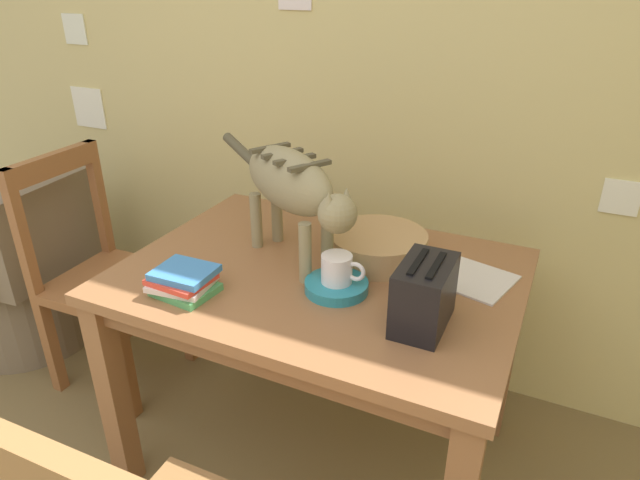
{
  "coord_description": "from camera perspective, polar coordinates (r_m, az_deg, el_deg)",
  "views": [
    {
      "loc": [
        0.69,
        0.28,
        1.53
      ],
      "look_at": [
        0.08,
        1.58,
        0.83
      ],
      "focal_mm": 30.96,
      "sensor_mm": 36.0,
      "label": 1
    }
  ],
  "objects": [
    {
      "name": "wooden_chair_far",
      "position": [
        2.32,
        -21.46,
        -3.52
      ],
      "size": [
        0.43,
        0.43,
        0.93
      ],
      "rotation": [
        0.0,
        0.0,
        -1.54
      ],
      "color": "#945C34",
      "rests_on": "ground_plane"
    },
    {
      "name": "saucer_bowl",
      "position": [
        1.53,
        1.71,
        -4.79
      ],
      "size": [
        0.18,
        0.18,
        0.03
      ],
      "primitive_type": "cylinder",
      "color": "teal",
      "rests_on": "dining_table"
    },
    {
      "name": "book_stack",
      "position": [
        1.56,
        -13.92,
        -4.16
      ],
      "size": [
        0.18,
        0.15,
        0.07
      ],
      "color": "#4CA55F",
      "rests_on": "dining_table"
    },
    {
      "name": "magazine",
      "position": [
        1.66,
        14.73,
        -3.61
      ],
      "size": [
        0.3,
        0.26,
        0.01
      ],
      "primitive_type": "cube",
      "rotation": [
        0.0,
        0.0,
        -0.25
      ],
      "color": "silver",
      "rests_on": "dining_table"
    },
    {
      "name": "wicker_basket",
      "position": [
        1.7,
        6.01,
        -0.56
      ],
      "size": [
        0.3,
        0.3,
        0.08
      ],
      "color": "tan",
      "rests_on": "dining_table"
    },
    {
      "name": "dining_table",
      "position": [
        1.68,
        0.0,
        -5.93
      ],
      "size": [
        1.15,
        0.85,
        0.73
      ],
      "color": "#925F3A",
      "rests_on": "ground_plane"
    },
    {
      "name": "toaster",
      "position": [
        1.38,
        10.7,
        -5.59
      ],
      "size": [
        0.12,
        0.2,
        0.18
      ],
      "color": "black",
      "rests_on": "dining_table"
    },
    {
      "name": "coffee_mug",
      "position": [
        1.5,
        1.86,
        -3.0
      ],
      "size": [
        0.13,
        0.09,
        0.08
      ],
      "color": "white",
      "rests_on": "saucer_bowl"
    },
    {
      "name": "cat",
      "position": [
        1.59,
        -2.87,
        5.58
      ],
      "size": [
        0.6,
        0.37,
        0.35
      ],
      "rotation": [
        0.0,
        0.0,
        -2.08
      ],
      "color": "#91855E",
      "rests_on": "dining_table"
    },
    {
      "name": "wall_rear",
      "position": [
        2.09,
        6.05,
        18.16
      ],
      "size": [
        4.62,
        0.11,
        2.5
      ],
      "color": "#D7C77E",
      "rests_on": "ground_plane"
    },
    {
      "name": "wicker_armchair",
      "position": [
        2.8,
        -28.18,
        -4.08
      ],
      "size": [
        0.62,
        0.64,
        0.78
      ],
      "rotation": [
        0.0,
        0.0,
        1.67
      ],
      "color": "#786853",
      "rests_on": "ground_plane"
    }
  ]
}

